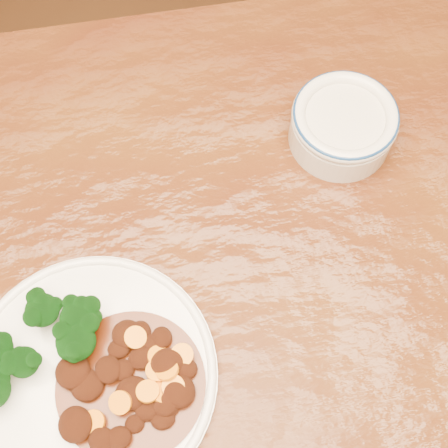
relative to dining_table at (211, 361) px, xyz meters
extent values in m
plane|color=#412210|center=(0.00, 0.00, -0.67)|extent=(4.00, 4.00, 0.00)
cube|color=#522C0E|center=(0.00, 0.00, 0.06)|extent=(1.59, 1.07, 0.04)
cylinder|color=white|center=(-0.12, 0.00, 0.09)|extent=(0.26, 0.26, 0.01)
torus|color=white|center=(-0.12, 0.00, 0.09)|extent=(0.25, 0.25, 0.01)
cylinder|color=olive|center=(-0.12, 0.05, 0.10)|extent=(0.01, 0.01, 0.02)
ellipsoid|color=black|center=(-0.12, 0.05, 0.12)|extent=(0.04, 0.04, 0.03)
cylinder|color=olive|center=(-0.20, 0.05, 0.10)|extent=(0.01, 0.01, 0.02)
cylinder|color=olive|center=(-0.18, 0.03, 0.10)|extent=(0.01, 0.01, 0.02)
ellipsoid|color=black|center=(-0.18, 0.03, 0.12)|extent=(0.03, 0.03, 0.02)
cylinder|color=olive|center=(-0.15, 0.07, 0.10)|extent=(0.01, 0.01, 0.02)
ellipsoid|color=black|center=(-0.15, 0.07, 0.12)|extent=(0.03, 0.03, 0.03)
cylinder|color=olive|center=(-0.13, 0.03, 0.10)|extent=(0.01, 0.01, 0.02)
ellipsoid|color=black|center=(-0.13, 0.03, 0.12)|extent=(0.04, 0.04, 0.03)
cylinder|color=olive|center=(-0.12, 0.05, 0.10)|extent=(0.01, 0.01, 0.02)
ellipsoid|color=black|center=(-0.12, 0.05, 0.12)|extent=(0.04, 0.04, 0.03)
cylinder|color=#491807|center=(-0.09, -0.02, 0.09)|extent=(0.15, 0.15, 0.00)
ellipsoid|color=black|center=(-0.11, -0.07, 0.10)|extent=(0.02, 0.02, 0.01)
ellipsoid|color=black|center=(-0.04, -0.04, 0.10)|extent=(0.03, 0.03, 0.02)
ellipsoid|color=black|center=(-0.12, -0.06, 0.10)|extent=(0.02, 0.02, 0.01)
ellipsoid|color=black|center=(-0.13, 0.01, 0.10)|extent=(0.02, 0.02, 0.01)
ellipsoid|color=black|center=(-0.13, -0.01, 0.10)|extent=(0.03, 0.03, 0.02)
ellipsoid|color=black|center=(-0.07, 0.00, 0.10)|extent=(0.03, 0.02, 0.01)
ellipsoid|color=black|center=(-0.10, 0.00, 0.10)|extent=(0.03, 0.03, 0.01)
ellipsoid|color=black|center=(-0.07, -0.05, 0.10)|extent=(0.03, 0.02, 0.01)
ellipsoid|color=black|center=(-0.09, 0.00, 0.10)|extent=(0.02, 0.02, 0.01)
ellipsoid|color=black|center=(-0.05, -0.01, 0.11)|extent=(0.03, 0.03, 0.02)
ellipsoid|color=black|center=(-0.14, 0.01, 0.11)|extent=(0.03, 0.03, 0.02)
ellipsoid|color=black|center=(-0.06, 0.03, 0.10)|extent=(0.02, 0.02, 0.01)
ellipsoid|color=black|center=(-0.05, -0.04, 0.10)|extent=(0.03, 0.03, 0.01)
ellipsoid|color=black|center=(-0.09, 0.02, 0.10)|extent=(0.02, 0.02, 0.01)
ellipsoid|color=black|center=(-0.06, -0.05, 0.10)|extent=(0.02, 0.02, 0.01)
ellipsoid|color=black|center=(-0.06, -0.05, 0.10)|extent=(0.02, 0.02, 0.01)
ellipsoid|color=black|center=(-0.03, -0.02, 0.10)|extent=(0.03, 0.02, 0.01)
ellipsoid|color=black|center=(-0.06, 0.01, 0.10)|extent=(0.02, 0.02, 0.01)
ellipsoid|color=black|center=(-0.06, -0.06, 0.10)|extent=(0.02, 0.02, 0.01)
ellipsoid|color=black|center=(-0.08, 0.03, 0.10)|extent=(0.03, 0.03, 0.02)
ellipsoid|color=black|center=(-0.09, -0.06, 0.10)|extent=(0.02, 0.02, 0.01)
ellipsoid|color=black|center=(-0.09, -0.03, 0.10)|extent=(0.04, 0.03, 0.02)
ellipsoid|color=black|center=(-0.14, -0.04, 0.11)|extent=(0.03, 0.03, 0.02)
ellipsoid|color=black|center=(-0.05, 0.02, 0.10)|extent=(0.02, 0.02, 0.01)
cylinder|color=orange|center=(-0.05, 0.00, 0.10)|extent=(0.03, 0.03, 0.02)
cylinder|color=orange|center=(-0.10, -0.04, 0.11)|extent=(0.03, 0.03, 0.01)
cylinder|color=orange|center=(-0.03, -0.01, 0.11)|extent=(0.03, 0.03, 0.01)
cylinder|color=orange|center=(-0.05, -0.02, 0.11)|extent=(0.03, 0.03, 0.02)
cylinder|color=orange|center=(-0.07, 0.02, 0.11)|extent=(0.03, 0.03, 0.01)
cylinder|color=orange|center=(-0.07, -0.03, 0.11)|extent=(0.03, 0.03, 0.01)
cylinder|color=orange|center=(-0.13, -0.04, 0.10)|extent=(0.03, 0.03, 0.01)
cylinder|color=orange|center=(-0.06, -0.02, 0.11)|extent=(0.03, 0.03, 0.01)
cylinder|color=orange|center=(-0.06, -0.04, 0.10)|extent=(0.03, 0.02, 0.02)
cylinder|color=orange|center=(-0.05, -0.04, 0.11)|extent=(0.02, 0.02, 0.01)
cylinder|color=beige|center=(0.22, 0.20, 0.10)|extent=(0.12, 0.12, 0.04)
cylinder|color=beige|center=(0.22, 0.20, 0.12)|extent=(0.09, 0.09, 0.01)
torus|color=beige|center=(0.22, 0.20, 0.13)|extent=(0.12, 0.12, 0.02)
torus|color=navy|center=(0.22, 0.20, 0.13)|extent=(0.12, 0.12, 0.01)
camera|label=1|loc=(-0.03, -0.15, 0.72)|focal=50.00mm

